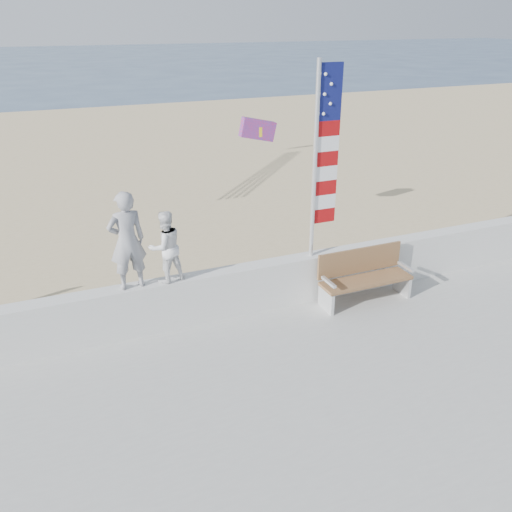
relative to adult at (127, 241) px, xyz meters
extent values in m
plane|color=#324865|center=(1.96, -2.00, -1.91)|extent=(220.00, 220.00, 0.00)
cube|color=#CAB386|center=(1.96, 7.00, -1.87)|extent=(90.00, 40.00, 0.08)
cube|color=silver|center=(1.96, 0.00, -1.28)|extent=(30.00, 0.35, 0.90)
imported|color=gray|center=(0.00, 0.00, 0.00)|extent=(0.64, 0.45, 1.65)
imported|color=white|center=(0.61, 0.00, -0.20)|extent=(0.70, 0.60, 1.24)
cube|color=brown|center=(4.27, -0.55, -1.29)|extent=(1.80, 0.50, 0.06)
cube|color=brown|center=(4.27, -0.28, -0.98)|extent=(1.80, 0.05, 0.50)
cube|color=silver|center=(3.42, -0.55, -1.53)|extent=(0.06, 0.50, 0.40)
cube|color=silver|center=(3.42, -0.60, -1.13)|extent=(0.06, 0.45, 0.05)
cube|color=silver|center=(5.12, -0.55, -1.53)|extent=(0.06, 0.50, 0.40)
cube|color=silver|center=(5.12, -0.60, -1.13)|extent=(0.06, 0.45, 0.05)
cylinder|color=silver|center=(3.36, 0.00, 0.92)|extent=(0.08, 0.08, 3.50)
cube|color=#0F1451|center=(3.60, 0.00, 2.12)|extent=(0.44, 0.02, 0.95)
cube|color=#9E0A0C|center=(3.60, 0.00, -0.07)|extent=(0.44, 0.02, 0.26)
cube|color=white|center=(3.60, 0.00, 0.20)|extent=(0.44, 0.02, 0.26)
cube|color=#9E0A0C|center=(3.60, 0.00, 0.46)|extent=(0.44, 0.02, 0.26)
cube|color=white|center=(3.60, 0.00, 0.72)|extent=(0.44, 0.02, 0.26)
cube|color=#9E0A0C|center=(3.60, 0.00, 0.99)|extent=(0.44, 0.02, 0.26)
cube|color=white|center=(3.60, 0.00, 1.25)|extent=(0.44, 0.02, 0.26)
cube|color=#9E0A0C|center=(3.60, 0.00, 1.52)|extent=(0.44, 0.02, 0.26)
sphere|color=white|center=(3.48, -0.02, 1.77)|extent=(0.06, 0.06, 0.06)
sphere|color=white|center=(3.60, -0.02, 1.93)|extent=(0.06, 0.06, 0.06)
sphere|color=white|center=(3.48, -0.02, 2.09)|extent=(0.06, 0.06, 0.06)
sphere|color=white|center=(3.60, -0.02, 2.25)|extent=(0.06, 0.06, 0.06)
sphere|color=white|center=(3.48, -0.02, 2.41)|extent=(0.06, 0.06, 0.06)
cube|color=red|center=(3.84, 3.71, 0.84)|extent=(0.91, 0.28, 0.61)
cube|color=yellow|center=(3.99, 3.71, 0.79)|extent=(0.32, 0.24, 0.23)
camera|label=1|loc=(-1.20, -8.18, 3.29)|focal=38.00mm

